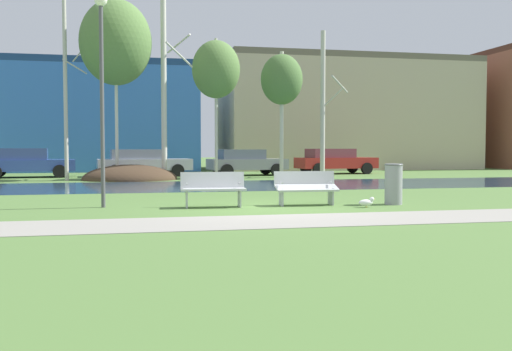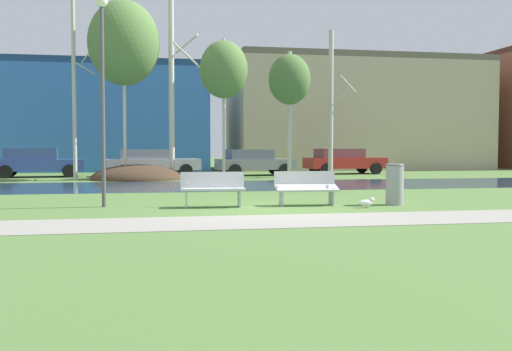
{
  "view_description": "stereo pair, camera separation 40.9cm",
  "coord_description": "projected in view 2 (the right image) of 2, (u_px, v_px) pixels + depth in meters",
  "views": [
    {
      "loc": [
        -3.08,
        -13.45,
        1.49
      ],
      "look_at": [
        -0.07,
        0.78,
        0.77
      ],
      "focal_mm": 40.02,
      "sensor_mm": 36.0,
      "label": 1
    },
    {
      "loc": [
        -2.68,
        -13.53,
        1.49
      ],
      "look_at": [
        -0.07,
        0.78,
        0.77
      ],
      "focal_mm": 40.02,
      "sensor_mm": 36.0,
      "label": 2
    }
  ],
  "objects": [
    {
      "name": "streetlamp",
      "position": [
        102.0,
        65.0,
        14.05
      ],
      "size": [
        0.32,
        0.32,
        5.24
      ],
      "color": "#4C4C51",
      "rests_on": "ground"
    },
    {
      "name": "birch_center",
      "position": [
        224.0,
        70.0,
        27.33
      ],
      "size": [
        2.3,
        2.3,
        6.69
      ],
      "color": "beige",
      "rests_on": "ground"
    },
    {
      "name": "birch_left",
      "position": [
        124.0,
        43.0,
        26.04
      ],
      "size": [
        3.24,
        3.24,
        8.2
      ],
      "color": "beige",
      "rests_on": "ground"
    },
    {
      "name": "river_band",
      "position": [
        222.0,
        185.0,
        22.2
      ],
      "size": [
        80.0,
        6.15,
        0.01
      ],
      "primitive_type": "cube",
      "color": "#284256",
      "rests_on": "ground"
    },
    {
      "name": "parked_van_nearest_blue",
      "position": [
        37.0,
        162.0,
        28.53
      ],
      "size": [
        4.56,
        2.43,
        1.44
      ],
      "color": "#2D4793",
      "rests_on": "ground"
    },
    {
      "name": "building_blue_store",
      "position": [
        79.0,
        118.0,
        37.01
      ],
      "size": [
        16.4,
        7.31,
        6.85
      ],
      "color": "#3870C6",
      "rests_on": "ground"
    },
    {
      "name": "soil_mound",
      "position": [
        138.0,
        180.0,
        26.36
      ],
      "size": [
        4.33,
        3.54,
        1.4
      ],
      "primitive_type": "ellipsoid",
      "color": "#423021",
      "rests_on": "ground"
    },
    {
      "name": "parked_hatch_third_grey",
      "position": [
        254.0,
        162.0,
        30.15
      ],
      "size": [
        4.23,
        2.34,
        1.38
      ],
      "color": "slate",
      "rests_on": "ground"
    },
    {
      "name": "birch_far_left",
      "position": [
        74.0,
        81.0,
        25.5
      ],
      "size": [
        1.12,
        1.96,
        8.87
      ],
      "color": "#BCB7A8",
      "rests_on": "ground"
    },
    {
      "name": "parked_sedan_second_silver",
      "position": [
        151.0,
        162.0,
        29.41
      ],
      "size": [
        4.86,
        2.34,
        1.38
      ],
      "color": "#B2B5BC",
      "rests_on": "ground"
    },
    {
      "name": "ground_plane",
      "position": [
        218.0,
        183.0,
        23.67
      ],
      "size": [
        120.0,
        120.0,
        0.0
      ],
      "primitive_type": "plane",
      "color": "#517538"
    },
    {
      "name": "bench_right",
      "position": [
        306.0,
        187.0,
        14.62
      ],
      "size": [
        1.63,
        0.64,
        0.87
      ],
      "color": "#B2B5B7",
      "rests_on": "ground"
    },
    {
      "name": "birch_center_left",
      "position": [
        172.0,
        79.0,
        26.42
      ],
      "size": [
        1.48,
        2.58,
        9.18
      ],
      "color": "beige",
      "rests_on": "ground"
    },
    {
      "name": "birch_center_right",
      "position": [
        290.0,
        80.0,
        27.9
      ],
      "size": [
        2.06,
        2.06,
        6.18
      ],
      "color": "beige",
      "rests_on": "ground"
    },
    {
      "name": "seagull",
      "position": [
        367.0,
        202.0,
        14.02
      ],
      "size": [
        0.44,
        0.16,
        0.26
      ],
      "color": "white",
      "rests_on": "ground"
    },
    {
      "name": "paved_path_strip",
      "position": [
        287.0,
        221.0,
        11.5
      ],
      "size": [
        60.0,
        2.08,
        0.01
      ],
      "primitive_type": "cube",
      "color": "gray",
      "rests_on": "ground"
    },
    {
      "name": "parked_wagon_fourth_red",
      "position": [
        344.0,
        161.0,
        31.86
      ],
      "size": [
        4.6,
        2.29,
        1.41
      ],
      "color": "maroon",
      "rests_on": "ground"
    },
    {
      "name": "bench_left",
      "position": [
        213.0,
        188.0,
        14.19
      ],
      "size": [
        1.63,
        0.64,
        0.87
      ],
      "color": "#B2B5B7",
      "rests_on": "ground"
    },
    {
      "name": "birch_right",
      "position": [
        332.0,
        103.0,
        28.18
      ],
      "size": [
        1.42,
        2.36,
        7.24
      ],
      "color": "#BCB7A8",
      "rests_on": "ground"
    },
    {
      "name": "trash_bin",
      "position": [
        395.0,
        184.0,
        14.73
      ],
      "size": [
        0.48,
        0.48,
        1.06
      ],
      "color": "gray",
      "rests_on": "ground"
    },
    {
      "name": "building_beige_block",
      "position": [
        354.0,
        115.0,
        40.41
      ],
      "size": [
        17.18,
        8.39,
        7.63
      ],
      "color": "#BCAD8E",
      "rests_on": "ground"
    }
  ]
}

